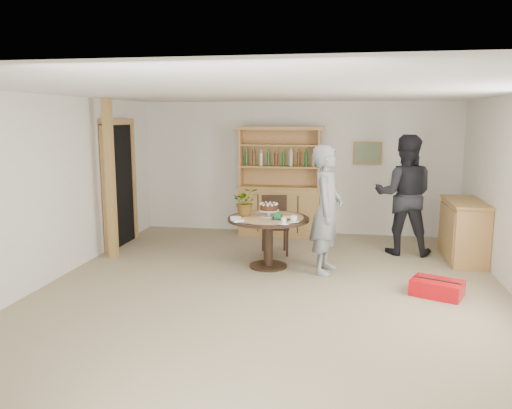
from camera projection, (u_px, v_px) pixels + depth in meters
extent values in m
plane|color=tan|center=(271.00, 293.00, 6.34)|extent=(7.00, 7.00, 0.00)
cube|color=white|center=(297.00, 168.00, 9.52)|extent=(6.00, 0.04, 2.50)
cube|color=white|center=(181.00, 293.00, 2.73)|extent=(6.00, 0.04, 2.50)
cube|color=white|center=(48.00, 190.00, 6.63)|extent=(0.04, 7.00, 2.50)
cube|color=white|center=(272.00, 92.00, 5.91)|extent=(6.00, 7.00, 0.04)
cube|color=#B08D4A|center=(367.00, 153.00, 9.22)|extent=(0.52, 0.03, 0.42)
cube|color=#59724C|center=(367.00, 153.00, 9.20)|extent=(0.44, 0.02, 0.34)
cube|color=black|center=(119.00, 185.00, 8.59)|extent=(0.10, 0.90, 2.10)
cube|color=#B57D4C|center=(107.00, 189.00, 8.11)|extent=(0.12, 0.10, 2.10)
cube|color=#B57D4C|center=(132.00, 182.00, 9.08)|extent=(0.12, 0.10, 2.10)
cube|color=#B57D4C|center=(117.00, 122.00, 8.41)|extent=(0.12, 1.10, 0.10)
cube|color=#B08D4A|center=(110.00, 180.00, 7.74)|extent=(0.12, 0.12, 2.50)
cube|color=#B57D4C|center=(280.00, 211.00, 9.46)|extent=(1.50, 0.50, 0.90)
cube|color=#B08D4A|center=(280.00, 187.00, 9.38)|extent=(1.56, 0.54, 0.04)
cube|color=#B57D4C|center=(281.00, 157.00, 9.38)|extent=(1.50, 0.04, 1.06)
cube|color=#B57D4C|center=(241.00, 157.00, 9.36)|extent=(0.04, 0.34, 1.06)
cube|color=#B57D4C|center=(319.00, 158.00, 9.11)|extent=(0.04, 0.34, 1.06)
cube|color=#B08D4A|center=(280.00, 167.00, 9.26)|extent=(1.44, 0.32, 0.03)
cube|color=#B08D4A|center=(280.00, 145.00, 9.19)|extent=(1.44, 0.32, 0.03)
cube|color=#B57D4C|center=(280.00, 128.00, 9.14)|extent=(1.62, 0.40, 0.06)
cylinder|color=#194C1E|center=(250.00, 158.00, 9.33)|extent=(0.07, 0.07, 0.28)
cylinder|color=#4C2D14|center=(258.00, 158.00, 9.30)|extent=(0.07, 0.07, 0.28)
cylinder|color=#B2BFB2|center=(267.00, 158.00, 9.28)|extent=(0.07, 0.07, 0.28)
cylinder|color=#194C1E|center=(275.00, 158.00, 9.25)|extent=(0.07, 0.07, 0.28)
cylinder|color=#4C2D14|center=(284.00, 158.00, 9.22)|extent=(0.07, 0.07, 0.28)
cylinder|color=#B2BFB2|center=(293.00, 159.00, 9.19)|extent=(0.07, 0.07, 0.28)
cylinder|color=#194C1E|center=(301.00, 159.00, 9.17)|extent=(0.07, 0.07, 0.28)
cylinder|color=#4C2D14|center=(310.00, 159.00, 9.14)|extent=(0.07, 0.07, 0.28)
cube|color=#B57D4C|center=(464.00, 232.00, 7.74)|extent=(0.50, 1.20, 0.90)
cube|color=#B08D4A|center=(466.00, 202.00, 7.66)|extent=(0.54, 1.26, 0.04)
cylinder|color=black|center=(268.00, 219.00, 7.32)|extent=(1.20, 1.20, 0.04)
cylinder|color=black|center=(268.00, 243.00, 7.39)|extent=(0.14, 0.14, 0.70)
cylinder|color=black|center=(268.00, 266.00, 7.45)|extent=(0.56, 0.56, 0.03)
cylinder|color=tan|center=(268.00, 217.00, 7.32)|extent=(1.04, 1.04, 0.01)
cube|color=black|center=(275.00, 227.00, 8.10)|extent=(0.50, 0.50, 0.04)
cube|color=black|center=(274.00, 210.00, 8.24)|extent=(0.42, 0.12, 0.46)
cube|color=black|center=(274.00, 196.00, 8.21)|extent=(0.42, 0.13, 0.05)
cube|color=black|center=(265.00, 243.00, 7.95)|extent=(0.04, 0.04, 0.44)
cube|color=black|center=(287.00, 243.00, 7.97)|extent=(0.04, 0.04, 0.44)
cube|color=black|center=(263.00, 238.00, 8.31)|extent=(0.04, 0.04, 0.44)
cube|color=black|center=(285.00, 238.00, 8.33)|extent=(0.04, 0.04, 0.44)
cylinder|color=white|center=(269.00, 216.00, 7.37)|extent=(0.28, 0.28, 0.01)
cylinder|color=white|center=(269.00, 213.00, 7.36)|extent=(0.05, 0.05, 0.08)
cylinder|color=white|center=(269.00, 210.00, 7.35)|extent=(0.30, 0.30, 0.01)
cylinder|color=#482814|center=(269.00, 207.00, 7.34)|extent=(0.26, 0.26, 0.09)
cylinder|color=white|center=(269.00, 204.00, 7.34)|extent=(0.08, 0.08, 0.01)
sphere|color=white|center=(277.00, 204.00, 7.31)|extent=(0.04, 0.04, 0.04)
sphere|color=white|center=(276.00, 204.00, 7.38)|extent=(0.04, 0.04, 0.04)
sphere|color=white|center=(274.00, 203.00, 7.43)|extent=(0.04, 0.04, 0.04)
sphere|color=white|center=(270.00, 203.00, 7.45)|extent=(0.04, 0.04, 0.04)
sphere|color=white|center=(266.00, 203.00, 7.45)|extent=(0.04, 0.04, 0.04)
sphere|color=white|center=(263.00, 203.00, 7.41)|extent=(0.04, 0.04, 0.04)
sphere|color=white|center=(261.00, 204.00, 7.36)|extent=(0.04, 0.04, 0.04)
sphere|color=white|center=(261.00, 204.00, 7.29)|extent=(0.04, 0.04, 0.04)
sphere|color=white|center=(264.00, 205.00, 7.24)|extent=(0.04, 0.04, 0.04)
sphere|color=white|center=(268.00, 205.00, 7.22)|extent=(0.04, 0.04, 0.04)
sphere|color=white|center=(272.00, 205.00, 7.22)|extent=(0.04, 0.04, 0.04)
sphere|color=white|center=(275.00, 205.00, 7.26)|extent=(0.04, 0.04, 0.04)
imported|color=#3F7233|center=(246.00, 202.00, 7.39)|extent=(0.47, 0.44, 0.42)
cube|color=black|center=(282.00, 219.00, 7.16)|extent=(0.30, 0.20, 0.01)
cube|color=#0D7B28|center=(278.00, 216.00, 7.17)|extent=(0.10, 0.10, 0.06)
cube|color=#0D7B28|center=(278.00, 214.00, 7.16)|extent=(0.11, 0.02, 0.01)
cylinder|color=white|center=(294.00, 222.00, 6.98)|extent=(0.15, 0.15, 0.01)
imported|color=white|center=(294.00, 219.00, 6.97)|extent=(0.10, 0.10, 0.08)
cylinder|color=white|center=(284.00, 224.00, 6.83)|extent=(0.15, 0.15, 0.01)
imported|color=white|center=(284.00, 221.00, 6.83)|extent=(0.08, 0.08, 0.07)
cube|color=white|center=(236.00, 218.00, 7.20)|extent=(0.14, 0.08, 0.03)
cube|color=white|center=(236.00, 219.00, 7.08)|extent=(0.16, 0.11, 0.03)
cube|color=white|center=(239.00, 221.00, 6.97)|extent=(0.16, 0.14, 0.03)
imported|color=gray|center=(327.00, 210.00, 7.05)|extent=(0.54, 0.73, 1.83)
imported|color=black|center=(404.00, 195.00, 8.05)|extent=(1.00, 0.81, 1.94)
cube|color=red|center=(437.00, 288.00, 6.22)|extent=(0.71, 0.61, 0.20)
cube|color=black|center=(437.00, 280.00, 6.21)|extent=(0.53, 0.26, 0.01)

